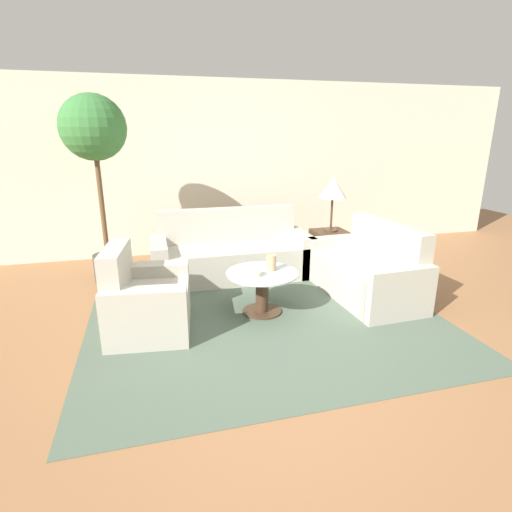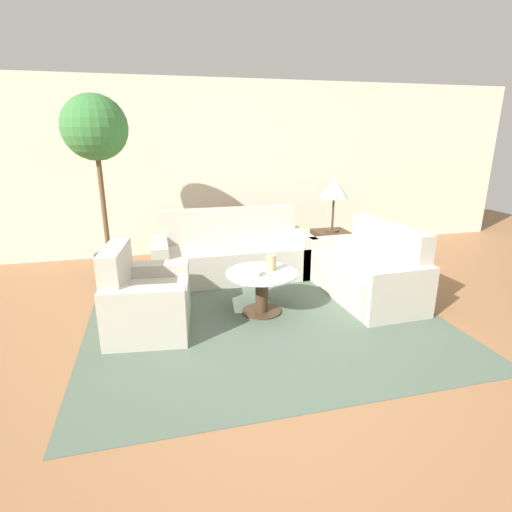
% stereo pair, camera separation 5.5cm
% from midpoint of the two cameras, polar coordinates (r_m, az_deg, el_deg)
% --- Properties ---
extents(ground_plane, '(14.00, 14.00, 0.00)m').
position_cam_midpoint_polar(ground_plane, '(3.80, 3.65, -11.53)').
color(ground_plane, '#8E603D').
extents(wall_back, '(10.00, 0.06, 2.60)m').
position_cam_midpoint_polar(wall_back, '(6.36, -5.17, 12.37)').
color(wall_back, beige).
rests_on(wall_back, ground_plane).
extents(rug, '(3.52, 3.28, 0.01)m').
position_cam_midpoint_polar(rug, '(4.29, 0.50, -7.95)').
color(rug, '#4C5B4C').
rests_on(rug, ground_plane).
extents(sofa_main, '(2.05, 0.80, 0.87)m').
position_cam_midpoint_polar(sofa_main, '(5.29, -3.88, 0.15)').
color(sofa_main, '#B2AD9E').
rests_on(sofa_main, ground_plane).
extents(armchair, '(0.84, 0.99, 0.83)m').
position_cam_midpoint_polar(armchair, '(3.98, -16.18, -6.40)').
color(armchair, '#B2AD9E').
rests_on(armchair, ground_plane).
extents(loveseat, '(0.82, 1.53, 0.85)m').
position_cam_midpoint_polar(loveseat, '(4.81, 15.50, -2.21)').
color(loveseat, '#B2AD9E').
rests_on(loveseat, ground_plane).
extents(coffee_table, '(0.75, 0.75, 0.45)m').
position_cam_midpoint_polar(coffee_table, '(4.18, 0.51, -4.40)').
color(coffee_table, '#422D1E').
rests_on(coffee_table, ground_plane).
extents(side_table, '(0.46, 0.46, 0.53)m').
position_cam_midpoint_polar(side_table, '(5.65, 10.18, 0.90)').
color(side_table, '#422D1E').
rests_on(side_table, ground_plane).
extents(table_lamp, '(0.37, 0.37, 0.73)m').
position_cam_midpoint_polar(table_lamp, '(5.48, 10.65, 9.44)').
color(table_lamp, '#422D1E').
rests_on(table_lamp, side_table).
extents(potted_plant, '(0.76, 0.76, 2.27)m').
position_cam_midpoint_polar(potted_plant, '(5.21, -22.33, 14.70)').
color(potted_plant, '#3D3833').
rests_on(potted_plant, ground_plane).
extents(vase, '(0.10, 0.10, 0.17)m').
position_cam_midpoint_polar(vase, '(4.16, 1.83, -0.96)').
color(vase, tan).
rests_on(vase, coffee_table).
extents(bowl, '(0.16, 0.16, 0.05)m').
position_cam_midpoint_polar(bowl, '(4.03, -0.55, -2.42)').
color(bowl, beige).
rests_on(bowl, coffee_table).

